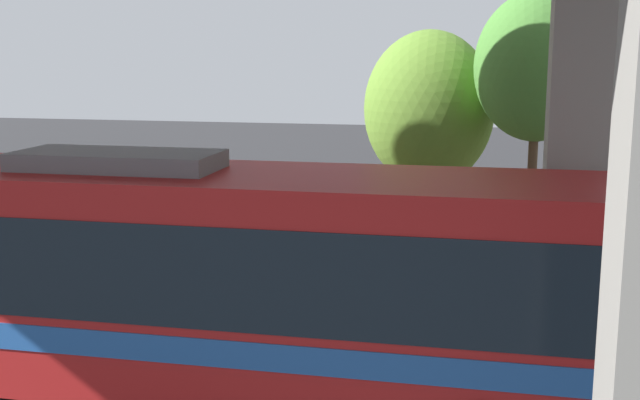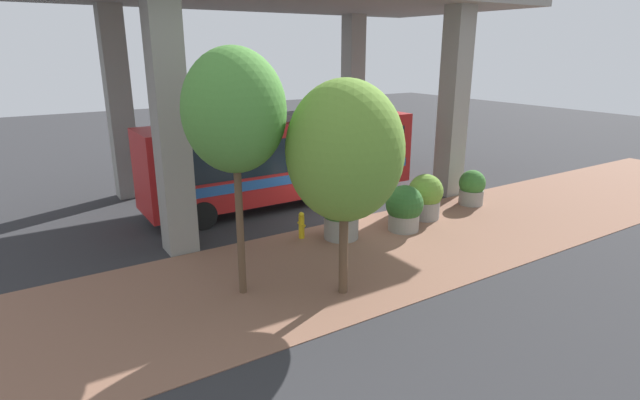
{
  "view_description": "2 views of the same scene",
  "coord_description": "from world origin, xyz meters",
  "px_view_note": "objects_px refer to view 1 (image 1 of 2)",
  "views": [
    {
      "loc": [
        12.98,
        4.55,
        4.96
      ],
      "look_at": [
        -0.01,
        1.78,
        2.46
      ],
      "focal_mm": 45.0,
      "sensor_mm": 36.0,
      "label": 1
    },
    {
      "loc": [
        -13.99,
        9.94,
        6.0
      ],
      "look_at": [
        -0.56,
        1.36,
        1.15
      ],
      "focal_mm": 28.0,
      "sensor_mm": 36.0,
      "label": 2
    }
  ],
  "objects_px": {
    "bus": "(198,274)",
    "planter_back": "(117,258)",
    "planter_front": "(298,264)",
    "street_tree_near": "(537,68)",
    "planter_extra": "(198,257)",
    "fire_hydrant": "(350,302)",
    "street_tree_far": "(429,109)"
  },
  "relations": [
    {
      "from": "planter_extra",
      "to": "street_tree_far",
      "type": "height_order",
      "value": "street_tree_far"
    },
    {
      "from": "fire_hydrant",
      "to": "street_tree_near",
      "type": "xyz_separation_m",
      "value": [
        -2.48,
        3.21,
        4.15
      ]
    },
    {
      "from": "planter_front",
      "to": "street_tree_near",
      "type": "distance_m",
      "value": 5.96
    },
    {
      "from": "fire_hydrant",
      "to": "planter_front",
      "type": "bearing_deg",
      "value": -120.93
    },
    {
      "from": "planter_back",
      "to": "planter_front",
      "type": "bearing_deg",
      "value": 90.01
    },
    {
      "from": "fire_hydrant",
      "to": "planter_front",
      "type": "height_order",
      "value": "planter_front"
    },
    {
      "from": "planter_back",
      "to": "street_tree_far",
      "type": "height_order",
      "value": "street_tree_far"
    },
    {
      "from": "planter_front",
      "to": "street_tree_near",
      "type": "relative_size",
      "value": 0.3
    },
    {
      "from": "planter_front",
      "to": "planter_extra",
      "type": "height_order",
      "value": "planter_front"
    },
    {
      "from": "fire_hydrant",
      "to": "planter_back",
      "type": "distance_m",
      "value": 4.91
    },
    {
      "from": "fire_hydrant",
      "to": "planter_back",
      "type": "xyz_separation_m",
      "value": [
        -0.67,
        -4.85,
        0.37
      ]
    },
    {
      "from": "bus",
      "to": "planter_back",
      "type": "xyz_separation_m",
      "value": [
        -4.39,
        -3.39,
        -1.11
      ]
    },
    {
      "from": "planter_front",
      "to": "planter_extra",
      "type": "bearing_deg",
      "value": -103.91
    },
    {
      "from": "bus",
      "to": "fire_hydrant",
      "type": "relative_size",
      "value": 12.11
    },
    {
      "from": "bus",
      "to": "street_tree_near",
      "type": "relative_size",
      "value": 1.82
    },
    {
      "from": "planter_extra",
      "to": "street_tree_near",
      "type": "distance_m",
      "value": 7.68
    },
    {
      "from": "bus",
      "to": "street_tree_near",
      "type": "height_order",
      "value": "street_tree_near"
    },
    {
      "from": "planter_back",
      "to": "street_tree_near",
      "type": "xyz_separation_m",
      "value": [
        -1.81,
        8.06,
        3.78
      ]
    },
    {
      "from": "fire_hydrant",
      "to": "planter_back",
      "type": "relative_size",
      "value": 0.55
    },
    {
      "from": "bus",
      "to": "planter_extra",
      "type": "bearing_deg",
      "value": -159.16
    },
    {
      "from": "fire_hydrant",
      "to": "planter_back",
      "type": "bearing_deg",
      "value": -97.86
    },
    {
      "from": "planter_front",
      "to": "bus",
      "type": "bearing_deg",
      "value": -4.46
    },
    {
      "from": "bus",
      "to": "planter_front",
      "type": "xyz_separation_m",
      "value": [
        -4.39,
        0.34,
        -1.02
      ]
    },
    {
      "from": "fire_hydrant",
      "to": "street_tree_near",
      "type": "relative_size",
      "value": 0.15
    },
    {
      "from": "planter_front",
      "to": "fire_hydrant",
      "type": "bearing_deg",
      "value": 59.07
    },
    {
      "from": "fire_hydrant",
      "to": "planter_front",
      "type": "relative_size",
      "value": 0.5
    },
    {
      "from": "bus",
      "to": "street_tree_far",
      "type": "distance_m",
      "value": 8.17
    },
    {
      "from": "street_tree_near",
      "to": "street_tree_far",
      "type": "height_order",
      "value": "street_tree_near"
    },
    {
      "from": "street_tree_near",
      "to": "fire_hydrant",
      "type": "bearing_deg",
      "value": -52.3
    },
    {
      "from": "bus",
      "to": "planter_back",
      "type": "bearing_deg",
      "value": -142.33
    },
    {
      "from": "planter_extra",
      "to": "street_tree_near",
      "type": "relative_size",
      "value": 0.26
    },
    {
      "from": "bus",
      "to": "planter_extra",
      "type": "xyz_separation_m",
      "value": [
        -4.94,
        -1.88,
        -1.15
      ]
    }
  ]
}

